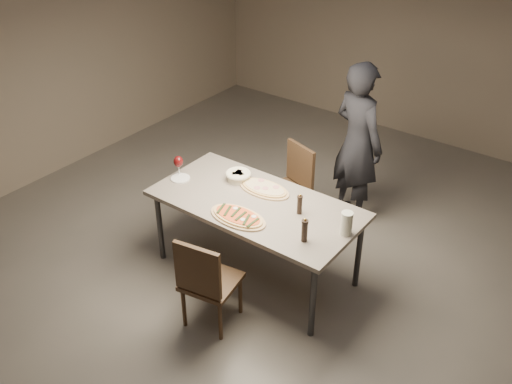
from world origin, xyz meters
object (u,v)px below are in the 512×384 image
Objects in this scene: zucchini_pizza at (238,216)px; bread_basket at (238,175)px; carafe at (346,223)px; pepper_mill_left at (300,204)px; chair_far at (292,182)px; ham_pizza at (264,188)px; dining_table at (256,208)px; diner at (358,143)px; chair_near at (206,279)px.

zucchini_pizza is 2.26× the size of bread_basket.
carafe reaches higher than bread_basket.
pepper_mill_left is 1.01m from chair_far.
ham_pizza is 0.47m from pepper_mill_left.
pepper_mill_left reaches higher than chair_far.
bread_basket is 1.17× the size of carafe.
zucchini_pizza is 0.51m from pepper_mill_left.
bread_basket is 0.27× the size of chair_far.
ham_pizza is (-0.06, 0.20, 0.07)m from dining_table.
pepper_mill_left is 0.94× the size of carafe.
bread_basket is at bearing 82.55° from diner.
chair_near reaches higher than chair_far.
ham_pizza is 0.58× the size of chair_far.
chair_near is 0.52× the size of diner.
diner reaches higher than dining_table.
diner is (0.58, 1.15, 0.03)m from bread_basket.
dining_table is 0.22m from ham_pizza.
carafe is (0.83, 0.05, 0.16)m from dining_table.
dining_table is 0.85m from carafe.
dining_table is 0.87m from chair_far.
zucchini_pizza is at bearing 118.32° from chair_far.
pepper_mill_left is at bearing 60.05° from zucchini_pizza.
carafe is at bearing 38.44° from chair_near.
carafe is (0.80, 0.33, 0.08)m from zucchini_pizza.
diner is at bearing 96.65° from pepper_mill_left.
carafe reaches higher than dining_table.
chair_far is at bearing 70.53° from diner.
diner is (0.21, 1.62, 0.06)m from zucchini_pizza.
chair_near is (0.44, -0.98, -0.32)m from bread_basket.
chair_far reaches higher than bread_basket.
diner is (0.14, 2.12, 0.35)m from chair_near.
ham_pizza reaches higher than dining_table.
zucchini_pizza is at bearing -157.39° from carafe.
zucchini_pizza is 0.61m from bread_basket.
chair_far is at bearing 126.90° from pepper_mill_left.
carafe is at bearing 37.94° from zucchini_pizza.
zucchini_pizza is at bearing -74.01° from ham_pizza.
dining_table is at bearing -67.73° from ham_pizza.
diner reaches higher than pepper_mill_left.
diner is (0.30, 1.15, 0.06)m from ham_pizza.
diner is at bearing 79.91° from dining_table.
dining_table is at bearing 86.87° from chair_near.
chair_far is 0.52× the size of diner.
chair_far is at bearing 142.47° from carafe.
carafe is (0.89, -0.14, 0.08)m from ham_pizza.
bread_basket is 0.27× the size of chair_near.
zucchini_pizza is 2.64× the size of carafe.
chair_near is at bearing 105.75° from diner.
chair_near is 1.00× the size of chair_far.
chair_near is at bearing -82.91° from dining_table.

